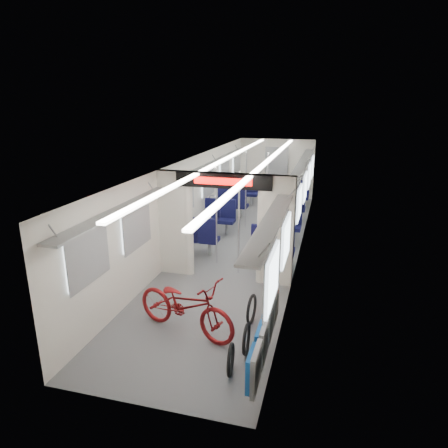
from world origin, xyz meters
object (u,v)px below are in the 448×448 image
at_px(flip_bench, 265,332).
at_px(seat_bay_near_right, 279,231).
at_px(seat_bay_far_right, 294,198).
at_px(stanchion_near_left, 217,216).
at_px(bicycle, 185,305).
at_px(stanchion_near_right, 239,224).
at_px(seat_bay_near_left, 210,224).
at_px(bike_hoop_b, 246,340).
at_px(seat_bay_far_left, 240,195).
at_px(stanchion_far_right, 267,192).
at_px(stanchion_far_left, 246,190).
at_px(bike_hoop_a, 231,361).
at_px(bike_hoop_c, 252,311).

distance_m(flip_bench, seat_bay_near_right, 4.66).
xyz_separation_m(seat_bay_far_right, stanchion_near_left, (-1.32, -4.85, 0.61)).
xyz_separation_m(bicycle, stanchion_near_right, (0.29, 2.58, 0.65)).
bearing_deg(seat_bay_near_right, seat_bay_near_left, 172.40).
relative_size(bicycle, stanchion_near_left, 0.83).
relative_size(bicycle, bike_hoop_b, 3.85).
distance_m(seat_bay_near_right, seat_bay_far_left, 4.21).
distance_m(seat_bay_near_right, stanchion_near_right, 1.73).
relative_size(stanchion_near_left, stanchion_far_right, 1.00).
distance_m(flip_bench, seat_bay_far_right, 8.45).
xyz_separation_m(bike_hoop_b, seat_bay_near_right, (-0.10, 4.36, 0.35)).
height_order(bike_hoop_b, stanchion_far_left, stanchion_far_left).
xyz_separation_m(bicycle, stanchion_far_left, (-0.27, 5.95, 0.65)).
bearing_deg(stanchion_far_left, seat_bay_far_left, 108.05).
relative_size(bike_hoop_a, bike_hoop_b, 0.96).
height_order(bike_hoop_c, stanchion_far_left, stanchion_far_left).
bearing_deg(seat_bay_far_right, seat_bay_near_right, -90.00).
height_order(bike_hoop_b, bike_hoop_c, bike_hoop_c).
height_order(bike_hoop_c, stanchion_near_right, stanchion_near_right).
xyz_separation_m(bike_hoop_a, stanchion_near_right, (-0.69, 3.43, 0.94)).
distance_m(bicycle, seat_bay_near_left, 4.39).
bearing_deg(bike_hoop_a, flip_bench, 31.99).
relative_size(seat_bay_far_left, seat_bay_far_right, 1.09).
height_order(bicycle, stanchion_near_left, stanchion_near_left).
distance_m(bicycle, stanchion_far_left, 5.99).
bearing_deg(seat_bay_near_left, stanchion_near_left, -66.99).
distance_m(bicycle, bike_hoop_c, 1.17).
relative_size(seat_bay_near_left, stanchion_far_left, 0.92).
bearing_deg(bike_hoop_b, bike_hoop_a, -101.23).
xyz_separation_m(bike_hoop_c, stanchion_near_right, (-0.70, 2.02, 0.91)).
bearing_deg(bike_hoop_a, stanchion_near_left, 108.74).
relative_size(bike_hoop_c, seat_bay_near_left, 0.25).
xyz_separation_m(seat_bay_near_right, stanchion_near_right, (-0.70, -1.47, 0.57)).
relative_size(seat_bay_far_left, stanchion_far_right, 0.98).
bearing_deg(bike_hoop_b, bike_hoop_c, 96.10).
height_order(bicycle, stanchion_far_left, stanchion_far_left).
distance_m(bicycle, stanchion_far_right, 5.87).
bearing_deg(seat_bay_far_left, bike_hoop_b, -76.41).
relative_size(bike_hoop_b, stanchion_near_left, 0.21).
distance_m(bike_hoop_b, seat_bay_near_left, 5.03).
xyz_separation_m(bike_hoop_b, seat_bay_far_left, (-1.97, 8.14, 0.34)).
bearing_deg(seat_bay_far_left, bike_hoop_a, -77.91).
bearing_deg(stanchion_near_left, bike_hoop_b, -66.86).
bearing_deg(seat_bay_near_right, bicycle, -103.72).
distance_m(bicycle, stanchion_near_right, 2.68).
relative_size(seat_bay_far_right, stanchion_near_right, 0.89).
xyz_separation_m(seat_bay_near_left, stanchion_far_left, (0.61, 1.65, 0.60)).
bearing_deg(seat_bay_near_left, seat_bay_far_left, 90.00).
bearing_deg(stanchion_far_right, stanchion_near_left, -104.14).
xyz_separation_m(bike_hoop_a, seat_bay_far_left, (-1.86, 8.68, 0.35)).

